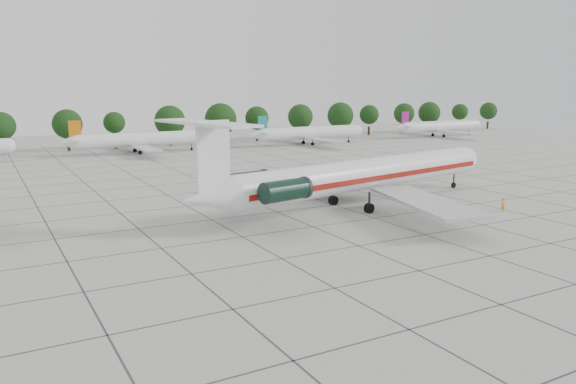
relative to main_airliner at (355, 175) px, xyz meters
name	(u,v)px	position (x,y,z in m)	size (l,w,h in m)	color
ground	(313,227)	(-9.17, -5.39, -3.96)	(260.00, 260.00, 0.00)	#ABABA3
apron_joints	(251,201)	(-9.17, 9.61, -3.95)	(170.00, 170.00, 0.02)	#383838
main_airliner	(355,175)	(0.00, 0.00, 0.00)	(47.32, 36.86, 11.20)	silver
ground_crew	(503,204)	(13.95, -9.91, -3.14)	(0.59, 0.39, 1.63)	orange
bg_airliner_c	(141,140)	(-7.88, 67.49, -1.05)	(28.24, 27.20, 7.40)	silver
bg_airliner_d	(311,133)	(33.43, 64.83, -1.05)	(28.24, 27.20, 7.40)	silver
bg_airliner_e	(441,126)	(77.24, 65.51, -1.05)	(28.24, 27.20, 7.40)	silver
tree_line	(67,124)	(-20.85, 79.61, 2.02)	(249.86, 8.44, 10.22)	#332114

